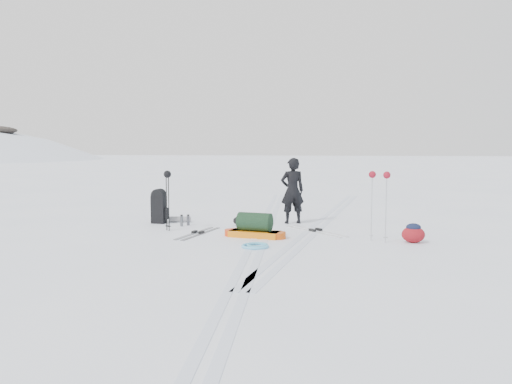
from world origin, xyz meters
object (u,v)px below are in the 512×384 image
at_px(pulk_sled, 255,228).
at_px(expedition_rucksack, 162,207).
at_px(skier, 292,191).
at_px(ski_poles_black, 167,182).

relative_size(pulk_sled, expedition_rucksack, 1.53).
distance_m(skier, pulk_sled, 2.31).
xyz_separation_m(skier, pulk_sled, (-0.65, -2.12, -0.65)).
distance_m(skier, expedition_rucksack, 3.46).
xyz_separation_m(pulk_sled, ski_poles_black, (-2.19, 0.53, 0.97)).
relative_size(pulk_sled, ski_poles_black, 1.03).
relative_size(skier, pulk_sled, 1.16).
relative_size(expedition_rucksack, ski_poles_black, 0.67).
bearing_deg(expedition_rucksack, pulk_sled, -24.41).
bearing_deg(skier, expedition_rucksack, -11.37).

